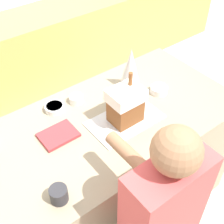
{
  "coord_description": "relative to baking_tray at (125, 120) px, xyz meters",
  "views": [
    {
      "loc": [
        -0.81,
        -1.13,
        2.32
      ],
      "look_at": [
        0.06,
        0.0,
        1.02
      ],
      "focal_mm": 50.0,
      "sensor_mm": 36.0,
      "label": 1
    }
  ],
  "objects": [
    {
      "name": "ground_plane",
      "position": [
        -0.11,
        0.06,
        -0.96
      ],
      "size": [
        12.0,
        12.0,
        0.0
      ],
      "primitive_type": "plane",
      "color": "beige"
    },
    {
      "name": "candy_bowl_front_corner",
      "position": [
        0.37,
        0.08,
        0.02
      ],
      "size": [
        0.12,
        0.12,
        0.05
      ],
      "color": "white",
      "rests_on": "kitchen_island"
    },
    {
      "name": "baking_tray",
      "position": [
        0.0,
        0.0,
        0.0
      ],
      "size": [
        0.46,
        0.27,
        0.01
      ],
      "color": "silver",
      "rests_on": "kitchen_island"
    },
    {
      "name": "decorative_tree",
      "position": [
        0.25,
        0.25,
        0.15
      ],
      "size": [
        0.15,
        0.15,
        0.3
      ],
      "color": "silver",
      "rests_on": "kitchen_island"
    },
    {
      "name": "kitchen_island",
      "position": [
        -0.11,
        0.06,
        -0.48
      ],
      "size": [
        1.8,
        0.89,
        0.96
      ],
      "color": "gray",
      "rests_on": "ground_plane"
    },
    {
      "name": "cookbook",
      "position": [
        -0.4,
        0.14,
        0.01
      ],
      "size": [
        0.22,
        0.17,
        0.02
      ],
      "color": "#B23338",
      "rests_on": "kitchen_island"
    },
    {
      "name": "mug",
      "position": [
        -0.61,
        -0.24,
        0.04
      ],
      "size": [
        0.09,
        0.09,
        0.08
      ],
      "color": "#2D2D33",
      "rests_on": "kitchen_island"
    },
    {
      "name": "candy_bowl_near_tray_right",
      "position": [
        -0.3,
        0.36,
        0.02
      ],
      "size": [
        0.13,
        0.13,
        0.04
      ],
      "color": "silver",
      "rests_on": "kitchen_island"
    },
    {
      "name": "candy_bowl_far_right",
      "position": [
        -0.14,
        0.34,
        0.02
      ],
      "size": [
        0.1,
        0.1,
        0.05
      ],
      "color": "silver",
      "rests_on": "kitchen_island"
    },
    {
      "name": "back_cabinet_block",
      "position": [
        -0.11,
        1.85,
        -0.52
      ],
      "size": [
        6.0,
        0.6,
        0.88
      ],
      "color": "tan",
      "rests_on": "ground_plane"
    },
    {
      "name": "gingerbread_house",
      "position": [
        0.0,
        0.0,
        0.13
      ],
      "size": [
        0.21,
        0.16,
        0.32
      ],
      "color": "brown",
      "rests_on": "baking_tray"
    }
  ]
}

